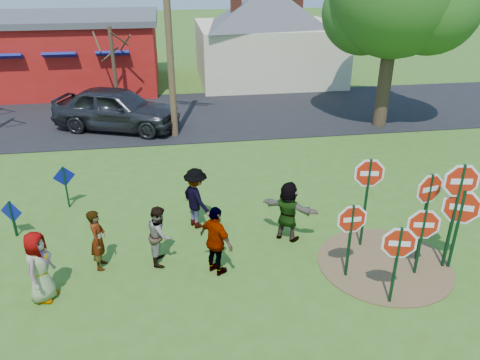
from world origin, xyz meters
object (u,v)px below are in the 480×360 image
object	(u,v)px
stop_sign_d	(428,196)
person_a	(39,267)
stop_sign_b	(368,181)
suv	(116,108)
stop_sign_a	(398,249)
stop_sign_c	(459,193)
utility_pole	(168,23)
person_b	(98,239)

from	to	relation	value
stop_sign_d	person_a	xyz separation A→B (m)	(-8.68, -0.09, -0.94)
stop_sign_b	suv	bearing A→B (deg)	133.84
stop_sign_d	person_a	distance (m)	8.73
stop_sign_a	person_a	xyz separation A→B (m)	(-7.36, 1.27, -0.53)
stop_sign_d	person_a	size ratio (longest dim) A/B	1.49
stop_sign_c	stop_sign_d	xyz separation A→B (m)	(-0.50, 0.34, -0.22)
stop_sign_d	stop_sign_b	bearing A→B (deg)	129.48
stop_sign_b	suv	distance (m)	12.25
stop_sign_a	stop_sign_b	size ratio (longest dim) A/B	0.79
stop_sign_c	utility_pole	xyz separation A→B (m)	(-6.09, 10.09, 2.51)
stop_sign_a	stop_sign_d	xyz separation A→B (m)	(1.32, 1.36, 0.41)
person_a	stop_sign_d	bearing A→B (deg)	-75.71
stop_sign_d	utility_pole	distance (m)	11.57
utility_pole	stop_sign_a	bearing A→B (deg)	-68.94
suv	stop_sign_d	bearing A→B (deg)	-123.33
person_b	suv	xyz separation A→B (m)	(-0.38, 10.02, 0.18)
stop_sign_a	stop_sign_c	size ratio (longest dim) A/B	0.71
stop_sign_d	utility_pole	bearing A→B (deg)	106.37
stop_sign_b	stop_sign_d	size ratio (longest dim) A/B	1.04
stop_sign_a	suv	bearing A→B (deg)	132.42
stop_sign_d	stop_sign_a	bearing A→B (deg)	-147.72
stop_sign_a	stop_sign_b	xyz separation A→B (m)	(0.21, 2.19, 0.48)
stop_sign_c	person_a	size ratio (longest dim) A/B	1.71
stop_sign_a	suv	world-z (taller)	stop_sign_a
suv	person_b	bearing A→B (deg)	-157.27
stop_sign_b	suv	xyz separation A→B (m)	(-6.87, 10.10, -0.90)
stop_sign_c	person_b	world-z (taller)	stop_sign_c
stop_sign_a	stop_sign_b	bearing A→B (deg)	98.40
suv	utility_pole	world-z (taller)	utility_pole
stop_sign_b	stop_sign_c	distance (m)	1.99
stop_sign_a	stop_sign_c	distance (m)	2.17
stop_sign_b	person_b	world-z (taller)	stop_sign_b
stop_sign_a	stop_sign_c	world-z (taller)	stop_sign_c
stop_sign_b	person_a	size ratio (longest dim) A/B	1.55
suv	utility_pole	bearing A→B (deg)	-95.95
person_b	stop_sign_b	bearing A→B (deg)	-86.84
stop_sign_a	suv	size ratio (longest dim) A/B	0.38
stop_sign_d	suv	size ratio (longest dim) A/B	0.47
stop_sign_c	stop_sign_d	distance (m)	0.64
stop_sign_d	person_b	bearing A→B (deg)	159.67
stop_sign_d	person_a	bearing A→B (deg)	167.06
stop_sign_b	person_b	bearing A→B (deg)	-171.05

